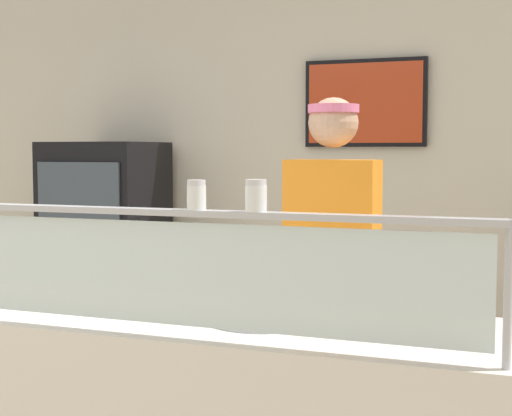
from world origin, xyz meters
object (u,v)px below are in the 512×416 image
at_px(pizza_tray, 264,315).
at_px(worker_figure, 333,276).
at_px(parmesan_shaker, 196,197).
at_px(drink_fridge, 106,261).
at_px(pepper_flake_shaker, 256,198).
at_px(pizza_server, 275,311).

height_order(pizza_tray, worker_figure, worker_figure).
distance_m(parmesan_shaker, worker_figure, 1.06).
height_order(worker_figure, drink_fridge, worker_figure).
bearing_deg(worker_figure, pepper_flake_shaker, -89.03).
bearing_deg(pizza_server, pizza_tray, 162.20).
xyz_separation_m(parmesan_shaker, worker_figure, (0.18, 0.97, -0.39)).
bearing_deg(pizza_tray, parmesan_shaker, -107.26).
bearing_deg(parmesan_shaker, drink_fridge, 127.72).
relative_size(pizza_server, pepper_flake_shaker, 2.89).
bearing_deg(drink_fridge, pizza_server, -45.67).
distance_m(pizza_tray, worker_figure, 0.64).
xyz_separation_m(parmesan_shaker, pepper_flake_shaker, (0.20, -0.00, 0.00)).
bearing_deg(drink_fridge, pepper_flake_shaker, -49.25).
height_order(pizza_tray, pepper_flake_shaker, pepper_flake_shaker).
bearing_deg(pizza_tray, worker_figure, 83.14).
xyz_separation_m(pizza_tray, pizza_server, (0.05, -0.02, 0.02)).
relative_size(parmesan_shaker, drink_fridge, 0.06).
bearing_deg(worker_figure, pizza_tray, -96.86).
height_order(pizza_tray, pizza_server, pizza_server).
distance_m(pepper_flake_shaker, drink_fridge, 2.99).
bearing_deg(pizza_server, worker_figure, 93.14).
bearing_deg(pizza_tray, pepper_flake_shaker, -74.22).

